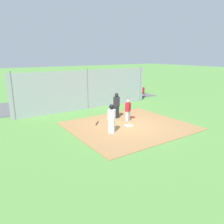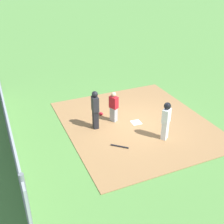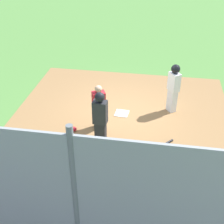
{
  "view_description": "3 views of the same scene",
  "coord_description": "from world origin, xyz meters",
  "px_view_note": "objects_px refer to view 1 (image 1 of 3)",
  "views": [
    {
      "loc": [
        8.22,
        10.26,
        4.42
      ],
      "look_at": [
        0.72,
        -0.86,
        0.85
      ],
      "focal_mm": 34.83,
      "sensor_mm": 36.0,
      "label": 1
    },
    {
      "loc": [
        10.05,
        -5.63,
        6.82
      ],
      "look_at": [
        -0.04,
        -1.21,
        0.84
      ],
      "focal_mm": 45.83,
      "sensor_mm": 36.0,
      "label": 2
    },
    {
      "loc": [
        1.12,
        -8.78,
        5.71
      ],
      "look_at": [
        -0.16,
        -1.06,
        0.74
      ],
      "focal_mm": 49.8,
      "sensor_mm": 36.0,
      "label": 3
    }
  ],
  "objects_px": {
    "home_plate": "(129,126)",
    "runner": "(112,117)",
    "baseball_bat": "(97,123)",
    "parked_car_blue": "(97,91)",
    "umpire": "(117,105)",
    "parked_car_dark": "(69,94)",
    "catcher_mask": "(133,117)",
    "catcher": "(128,110)",
    "parked_car_red": "(125,89)"
  },
  "relations": [
    {
      "from": "parked_car_blue",
      "to": "parked_car_dark",
      "type": "bearing_deg",
      "value": -4.24
    },
    {
      "from": "baseball_bat",
      "to": "parked_car_red",
      "type": "height_order",
      "value": "parked_car_red"
    },
    {
      "from": "baseball_bat",
      "to": "parked_car_dark",
      "type": "relative_size",
      "value": 0.17
    },
    {
      "from": "home_plate",
      "to": "catcher_mask",
      "type": "height_order",
      "value": "catcher_mask"
    },
    {
      "from": "home_plate",
      "to": "parked_car_blue",
      "type": "height_order",
      "value": "parked_car_blue"
    },
    {
      "from": "catcher",
      "to": "parked_car_dark",
      "type": "bearing_deg",
      "value": 157.6
    },
    {
      "from": "runner",
      "to": "catcher_mask",
      "type": "distance_m",
      "value": 3.57
    },
    {
      "from": "runner",
      "to": "catcher_mask",
      "type": "relative_size",
      "value": 7.08
    },
    {
      "from": "runner",
      "to": "catcher_mask",
      "type": "xyz_separation_m",
      "value": [
        -3.01,
        -1.7,
        -0.92
      ]
    },
    {
      "from": "baseball_bat",
      "to": "parked_car_red",
      "type": "relative_size",
      "value": 0.18
    },
    {
      "from": "parked_car_red",
      "to": "parked_car_dark",
      "type": "distance_m",
      "value": 6.45
    },
    {
      "from": "umpire",
      "to": "parked_car_dark",
      "type": "xyz_separation_m",
      "value": [
        0.21,
        -7.99,
        -0.37
      ]
    },
    {
      "from": "parked_car_dark",
      "to": "home_plate",
      "type": "bearing_deg",
      "value": 81.7
    },
    {
      "from": "catcher",
      "to": "catcher_mask",
      "type": "height_order",
      "value": "catcher"
    },
    {
      "from": "baseball_bat",
      "to": "parked_car_blue",
      "type": "xyz_separation_m",
      "value": [
        -4.8,
        -8.22,
        0.55
      ]
    },
    {
      "from": "catcher_mask",
      "to": "parked_car_red",
      "type": "distance_m",
      "value": 9.28
    },
    {
      "from": "baseball_bat",
      "to": "parked_car_blue",
      "type": "height_order",
      "value": "parked_car_blue"
    },
    {
      "from": "catcher_mask",
      "to": "umpire",
      "type": "bearing_deg",
      "value": -32.76
    },
    {
      "from": "baseball_bat",
      "to": "parked_car_red",
      "type": "bearing_deg",
      "value": -5.03
    },
    {
      "from": "catcher_mask",
      "to": "parked_car_dark",
      "type": "bearing_deg",
      "value": -81.9
    },
    {
      "from": "home_plate",
      "to": "parked_car_dark",
      "type": "xyz_separation_m",
      "value": [
        -0.14,
        -9.87,
        0.57
      ]
    },
    {
      "from": "home_plate",
      "to": "baseball_bat",
      "type": "xyz_separation_m",
      "value": [
        1.44,
        -1.52,
        0.02
      ]
    },
    {
      "from": "umpire",
      "to": "baseball_bat",
      "type": "height_order",
      "value": "umpire"
    },
    {
      "from": "catcher",
      "to": "runner",
      "type": "relative_size",
      "value": 0.86
    },
    {
      "from": "runner",
      "to": "parked_car_dark",
      "type": "height_order",
      "value": "runner"
    },
    {
      "from": "runner",
      "to": "parked_car_red",
      "type": "height_order",
      "value": "runner"
    },
    {
      "from": "parked_car_blue",
      "to": "parked_car_dark",
      "type": "height_order",
      "value": "same"
    },
    {
      "from": "parked_car_blue",
      "to": "parked_car_dark",
      "type": "xyz_separation_m",
      "value": [
        3.22,
        -0.13,
        0.0
      ]
    },
    {
      "from": "home_plate",
      "to": "runner",
      "type": "bearing_deg",
      "value": 16.29
    },
    {
      "from": "umpire",
      "to": "catcher_mask",
      "type": "relative_size",
      "value": 7.49
    },
    {
      "from": "baseball_bat",
      "to": "catcher_mask",
      "type": "xyz_separation_m",
      "value": [
        -2.81,
        0.3,
        0.03
      ]
    },
    {
      "from": "umpire",
      "to": "parked_car_dark",
      "type": "distance_m",
      "value": 8.0
    },
    {
      "from": "home_plate",
      "to": "runner",
      "type": "distance_m",
      "value": 1.96
    },
    {
      "from": "home_plate",
      "to": "umpire",
      "type": "bearing_deg",
      "value": -100.64
    },
    {
      "from": "home_plate",
      "to": "parked_car_blue",
      "type": "bearing_deg",
      "value": -109.01
    },
    {
      "from": "umpire",
      "to": "baseball_bat",
      "type": "xyz_separation_m",
      "value": [
        1.8,
        0.35,
        -0.92
      ]
    },
    {
      "from": "catcher_mask",
      "to": "home_plate",
      "type": "bearing_deg",
      "value": 41.72
    },
    {
      "from": "runner",
      "to": "parked_car_blue",
      "type": "distance_m",
      "value": 11.38
    },
    {
      "from": "parked_car_red",
      "to": "parked_car_dark",
      "type": "xyz_separation_m",
      "value": [
        6.38,
        -0.94,
        0.0
      ]
    },
    {
      "from": "catcher",
      "to": "baseball_bat",
      "type": "relative_size",
      "value": 1.94
    },
    {
      "from": "umpire",
      "to": "parked_car_blue",
      "type": "bearing_deg",
      "value": 163.47
    },
    {
      "from": "home_plate",
      "to": "umpire",
      "type": "xyz_separation_m",
      "value": [
        -0.35,
        -1.87,
        0.94
      ]
    },
    {
      "from": "home_plate",
      "to": "baseball_bat",
      "type": "bearing_deg",
      "value": -46.47
    },
    {
      "from": "parked_car_blue",
      "to": "runner",
      "type": "bearing_deg",
      "value": 62.0
    },
    {
      "from": "baseball_bat",
      "to": "parked_car_blue",
      "type": "bearing_deg",
      "value": 11.73
    },
    {
      "from": "home_plate",
      "to": "parked_car_dark",
      "type": "bearing_deg",
      "value": -90.8
    },
    {
      "from": "runner",
      "to": "catcher_mask",
      "type": "bearing_deg",
      "value": -5.37
    },
    {
      "from": "baseball_bat",
      "to": "parked_car_dark",
      "type": "height_order",
      "value": "parked_car_dark"
    },
    {
      "from": "catcher",
      "to": "catcher_mask",
      "type": "bearing_deg",
      "value": 88.33
    },
    {
      "from": "catcher",
      "to": "umpire",
      "type": "xyz_separation_m",
      "value": [
        0.24,
        -0.99,
        0.2
      ]
    }
  ]
}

